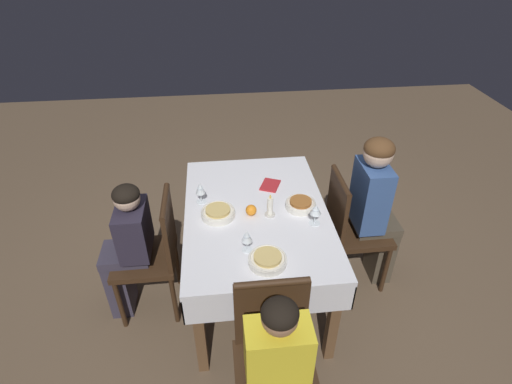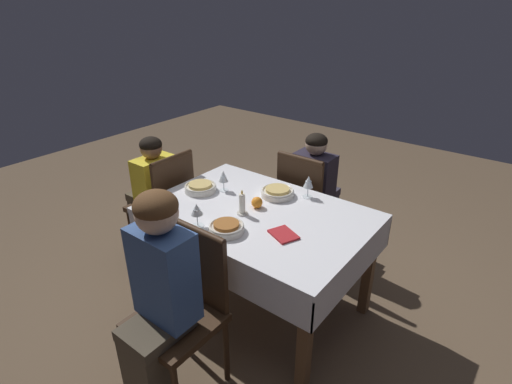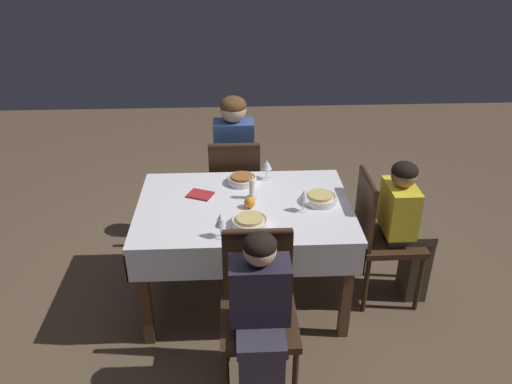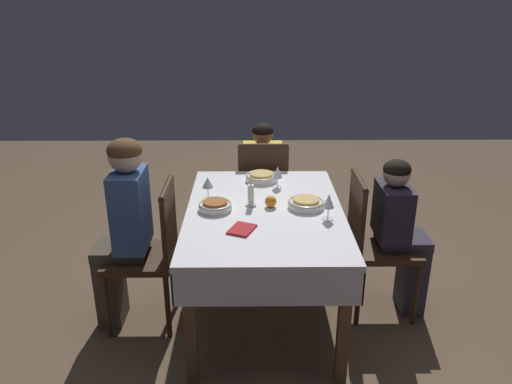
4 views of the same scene
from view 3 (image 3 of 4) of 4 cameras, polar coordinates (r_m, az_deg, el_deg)
The scene contains 17 objects.
ground_plane at distance 3.52m, azimuth -1.23°, elevation -11.78°, with size 8.00×8.00×0.00m, color brown.
dining_table at distance 3.15m, azimuth -1.35°, elevation -2.85°, with size 1.33×0.92×0.73m.
chair_north at distance 3.80m, azimuth -2.43°, elevation 0.71°, with size 0.40×0.40×0.91m.
chair_south at distance 2.68m, azimuth 0.29°, elevation -12.82°, with size 0.40×0.40×0.91m.
chair_east at distance 3.35m, azimuth 14.00°, elevation -4.43°, with size 0.40×0.40×0.91m.
person_adult_denim at distance 3.86m, azimuth -2.50°, elevation 3.89°, with size 0.30×0.34×1.18m.
person_child_dark at distance 2.53m, azimuth 0.50°, elevation -14.40°, with size 0.30×0.33×1.02m.
person_child_yellow at distance 3.37m, azimuth 16.79°, elevation -3.66°, with size 0.33×0.30×1.00m.
bowl_north at distance 3.34m, azimuth -1.63°, elevation 1.46°, with size 0.20×0.20×0.06m.
wine_glass_north at distance 3.37m, azimuth 1.24°, elevation 3.05°, with size 0.07×0.07×0.14m.
bowl_south at distance 2.88m, azimuth -0.73°, elevation -3.39°, with size 0.22×0.22×0.06m.
wine_glass_south at distance 2.75m, azimuth -4.09°, elevation -3.31°, with size 0.07×0.07×0.15m.
bowl_east at distance 3.14m, azimuth 7.31°, elevation -0.69°, with size 0.21×0.21×0.06m.
wine_glass_east at distance 3.00m, azimuth 5.50°, elevation -0.52°, with size 0.06×0.06×0.14m.
candle_centerpiece at distance 3.15m, azimuth -0.46°, elevation 0.26°, with size 0.07×0.07×0.16m.
orange_fruit at distance 3.05m, azimuth -0.73°, elevation -1.19°, with size 0.07×0.07×0.07m, color orange.
napkin_red_folded at distance 3.22m, azimuth -6.38°, elevation -0.30°, with size 0.19×0.17×0.01m.
Camera 3 is at (-0.06, -2.69, 2.28)m, focal length 35.00 mm.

